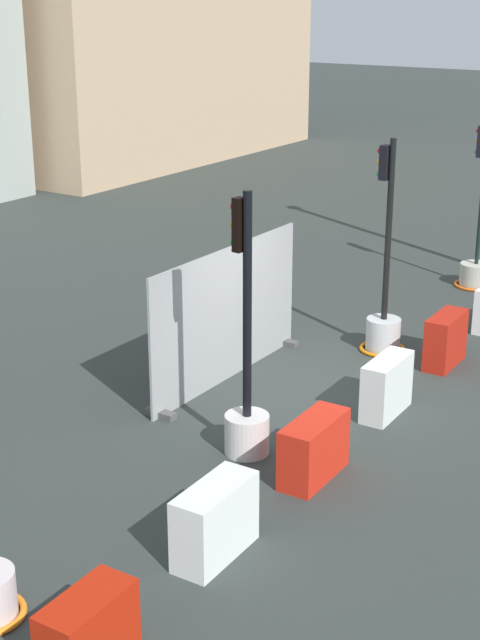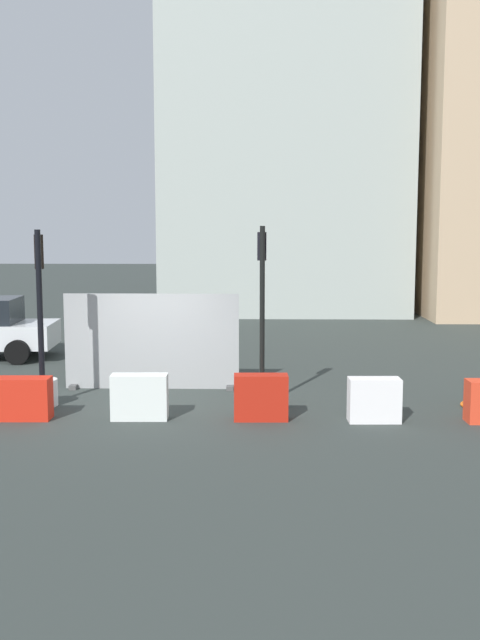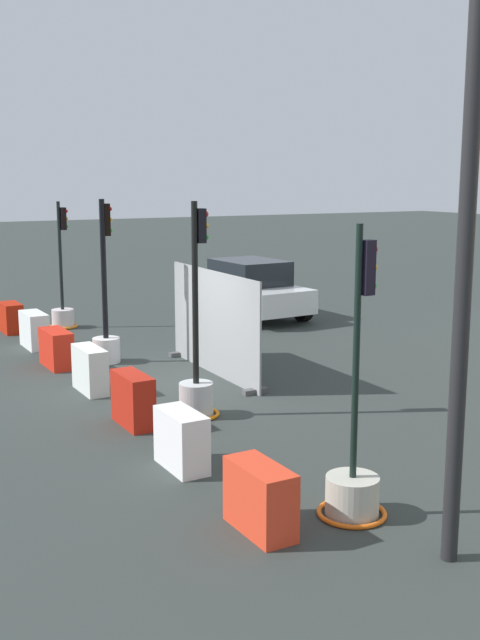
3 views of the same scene
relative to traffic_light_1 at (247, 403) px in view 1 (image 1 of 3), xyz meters
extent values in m
plane|color=#303734|center=(2.19, 0.07, -0.73)|extent=(120.00, 120.00, 0.00)
cylinder|color=silver|center=(0.00, -0.01, -0.46)|extent=(0.61, 0.61, 0.55)
cylinder|color=black|center=(0.00, -0.01, 1.34)|extent=(0.12, 0.12, 3.05)
cube|color=black|center=(-0.02, 0.11, 2.42)|extent=(0.16, 0.14, 0.69)
sphere|color=red|center=(-0.03, 0.18, 2.65)|extent=(0.09, 0.09, 0.09)
sphere|color=orange|center=(-0.03, 0.18, 2.42)|extent=(0.09, 0.09, 0.09)
sphere|color=green|center=(-0.03, 0.18, 2.18)|extent=(0.09, 0.09, 0.09)
cylinder|color=silver|center=(4.50, 0.10, -0.44)|extent=(0.59, 0.59, 0.58)
cylinder|color=black|center=(4.50, 0.10, 1.39)|extent=(0.10, 0.10, 3.08)
cube|color=black|center=(4.49, 0.23, 2.53)|extent=(0.19, 0.15, 0.57)
sphere|color=red|center=(4.48, 0.31, 2.72)|extent=(0.11, 0.11, 0.11)
sphere|color=orange|center=(4.48, 0.31, 2.53)|extent=(0.11, 0.11, 0.11)
sphere|color=green|center=(4.48, 0.31, 2.34)|extent=(0.11, 0.11, 0.11)
torus|color=orange|center=(4.50, 0.10, -0.70)|extent=(0.80, 0.80, 0.06)
cylinder|color=#BABAA9|center=(8.99, 0.10, -0.48)|extent=(0.65, 0.65, 0.49)
sphere|color=red|center=(9.01, 0.30, 2.50)|extent=(0.09, 0.09, 0.09)
sphere|color=orange|center=(9.01, 0.30, 2.29)|extent=(0.09, 0.09, 0.09)
sphere|color=green|center=(9.01, 0.30, 2.08)|extent=(0.09, 0.09, 0.09)
torus|color=orange|center=(8.99, 0.10, -0.70)|extent=(0.85, 0.85, 0.06)
cube|color=#B71E0A|center=(-4.43, -1.16, -0.34)|extent=(0.98, 0.48, 0.78)
cube|color=white|center=(-2.26, -1.05, -0.30)|extent=(1.14, 0.49, 0.86)
cube|color=red|center=(-0.11, -1.09, -0.33)|extent=(1.16, 0.49, 0.81)
cube|color=silver|center=(2.16, -1.05, -0.30)|extent=(1.08, 0.41, 0.87)
cube|color=#B31F10|center=(4.47, -1.03, -0.29)|extent=(1.03, 0.43, 0.87)
cube|color=#979A9B|center=(2.02, 1.66, 0.35)|extent=(3.94, 0.04, 2.17)
cube|color=#4C4C4C|center=(0.24, 1.66, -0.68)|extent=(0.16, 0.50, 0.10)
cube|color=#4C4C4C|center=(3.79, 1.66, -0.68)|extent=(0.16, 0.50, 0.10)
camera|label=1|loc=(-9.69, -6.27, 5.23)|focal=53.26mm
camera|label=2|loc=(4.39, -14.68, 2.89)|focal=41.30mm
camera|label=3|loc=(16.06, -5.23, 3.31)|focal=43.06mm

